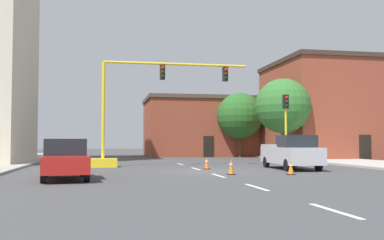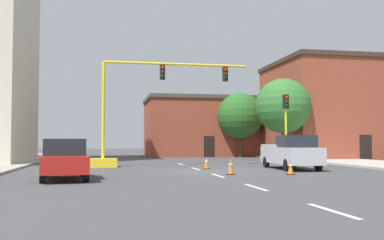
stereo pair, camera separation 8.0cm
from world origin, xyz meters
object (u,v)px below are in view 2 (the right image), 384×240
object	(u,v)px
traffic_light_pole_right	(286,113)
sedan_red_near_left	(64,159)
tree_right_mid	(283,106)
traffic_cone_roadside_a	(290,168)
traffic_cone_roadside_c	(231,167)
tree_right_far	(240,116)
traffic_cone_roadside_b	(207,163)
traffic_signal_gantry	(125,131)
pickup_truck_silver	(291,153)

from	to	relation	value
traffic_light_pole_right	sedan_red_near_left	size ratio (longest dim) A/B	1.03
tree_right_mid	traffic_cone_roadside_a	bearing A→B (deg)	-111.21
sedan_red_near_left	traffic_cone_roadside_c	xyz separation A→B (m)	(7.78, 1.39, -0.50)
tree_right_far	traffic_cone_roadside_b	size ratio (longest dim) A/B	9.34
traffic_signal_gantry	sedan_red_near_left	xyz separation A→B (m)	(-2.95, -9.15, -1.43)
traffic_light_pole_right	pickup_truck_silver	distance (m)	4.64
pickup_truck_silver	sedan_red_near_left	bearing A→B (deg)	-158.59
traffic_light_pole_right	sedan_red_near_left	world-z (taller)	traffic_light_pole_right
traffic_signal_gantry	tree_right_far	bearing A→B (deg)	51.52
pickup_truck_silver	sedan_red_near_left	size ratio (longest dim) A/B	1.17
traffic_cone_roadside_c	pickup_truck_silver	bearing A→B (deg)	36.82
tree_right_mid	tree_right_far	size ratio (longest dim) A/B	1.04
traffic_signal_gantry	traffic_cone_roadside_c	xyz separation A→B (m)	(4.83, -7.76, -1.94)
pickup_truck_silver	traffic_cone_roadside_a	xyz separation A→B (m)	(-1.80, -4.12, -0.62)
sedan_red_near_left	traffic_cone_roadside_c	world-z (taller)	sedan_red_near_left
tree_right_far	traffic_cone_roadside_c	size ratio (longest dim) A/B	8.57
tree_right_far	sedan_red_near_left	size ratio (longest dim) A/B	1.44
traffic_light_pole_right	pickup_truck_silver	world-z (taller)	traffic_light_pole_right
tree_right_mid	pickup_truck_silver	distance (m)	12.06
pickup_truck_silver	traffic_cone_roadside_c	size ratio (longest dim) A/B	6.99
tree_right_mid	sedan_red_near_left	size ratio (longest dim) A/B	1.49
tree_right_far	traffic_cone_roadside_b	bearing A→B (deg)	-112.53
traffic_signal_gantry	pickup_truck_silver	xyz separation A→B (m)	(9.49, -4.28, -1.35)
traffic_signal_gantry	traffic_cone_roadside_a	size ratio (longest dim) A/B	14.35
traffic_cone_roadside_a	traffic_cone_roadside_b	bearing A→B (deg)	120.73
traffic_cone_roadside_a	traffic_signal_gantry	bearing A→B (deg)	132.48
tree_right_far	tree_right_mid	bearing A→B (deg)	-84.04
traffic_cone_roadside_a	traffic_cone_roadside_b	size ratio (longest dim) A/B	1.01
traffic_light_pole_right	tree_right_mid	distance (m)	7.71
traffic_cone_roadside_a	traffic_cone_roadside_c	size ratio (longest dim) A/B	0.92
tree_right_mid	sedan_red_near_left	world-z (taller)	tree_right_mid
tree_right_far	traffic_cone_roadside_c	world-z (taller)	tree_right_far
tree_right_far	sedan_red_near_left	distance (m)	29.49
traffic_signal_gantry	traffic_cone_roadside_b	bearing A→B (deg)	-35.10
traffic_light_pole_right	pickup_truck_silver	bearing A→B (deg)	-108.68
traffic_cone_roadside_b	traffic_cone_roadside_a	bearing A→B (deg)	-59.27
sedan_red_near_left	traffic_cone_roadside_b	size ratio (longest dim) A/B	6.49
traffic_signal_gantry	traffic_cone_roadside_c	size ratio (longest dim) A/B	13.26
pickup_truck_silver	traffic_cone_roadside_c	world-z (taller)	pickup_truck_silver
traffic_signal_gantry	traffic_cone_roadside_a	distance (m)	11.55
traffic_light_pole_right	tree_right_far	size ratio (longest dim) A/B	0.71
traffic_cone_roadside_a	traffic_cone_roadside_c	xyz separation A→B (m)	(-2.85, 0.63, 0.03)
sedan_red_near_left	traffic_signal_gantry	bearing A→B (deg)	72.16
pickup_truck_silver	traffic_cone_roadside_c	distance (m)	5.85
sedan_red_near_left	traffic_cone_roadside_a	bearing A→B (deg)	4.09
traffic_signal_gantry	tree_right_far	world-z (taller)	traffic_signal_gantry
traffic_cone_roadside_b	traffic_light_pole_right	bearing A→B (deg)	23.41
pickup_truck_silver	traffic_cone_roadside_b	bearing A→B (deg)	168.09
traffic_light_pole_right	tree_right_far	bearing A→B (deg)	83.79
traffic_light_pole_right	traffic_cone_roadside_c	world-z (taller)	traffic_light_pole_right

